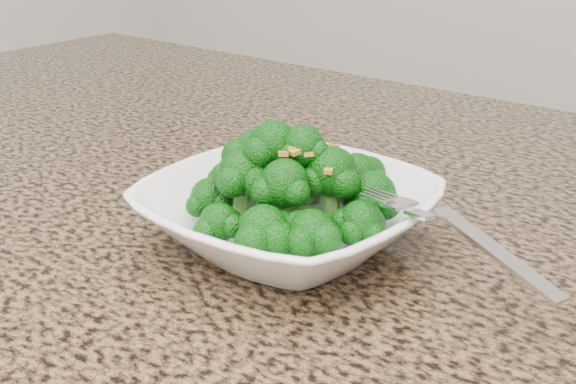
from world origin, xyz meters
The scene contains 5 objects.
granite_counter centered at (0.00, 0.30, 0.89)m, with size 1.64×1.04×0.03m, color brown.
bowl centered at (0.12, 0.26, 0.93)m, with size 0.23×0.23×0.06m, color white.
broccoli_pile centered at (0.12, 0.26, 0.99)m, with size 0.20×0.20×0.07m, color #0A5009, non-canonical shape.
garlic_topping centered at (0.12, 0.26, 1.03)m, with size 0.12×0.12×0.01m, color gold, non-canonical shape.
fork centered at (0.24, 0.26, 0.96)m, with size 0.18×0.03×0.01m, color silver, non-canonical shape.
Camera 1 is at (0.46, -0.17, 1.18)m, focal length 45.00 mm.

